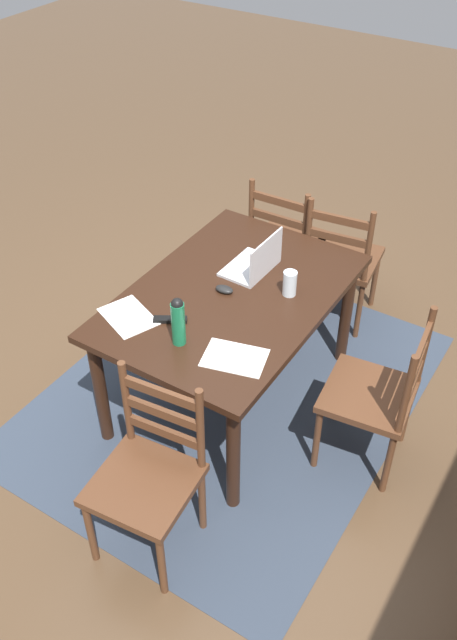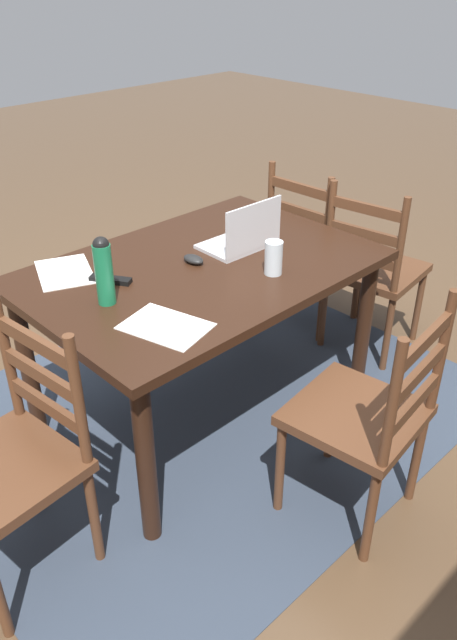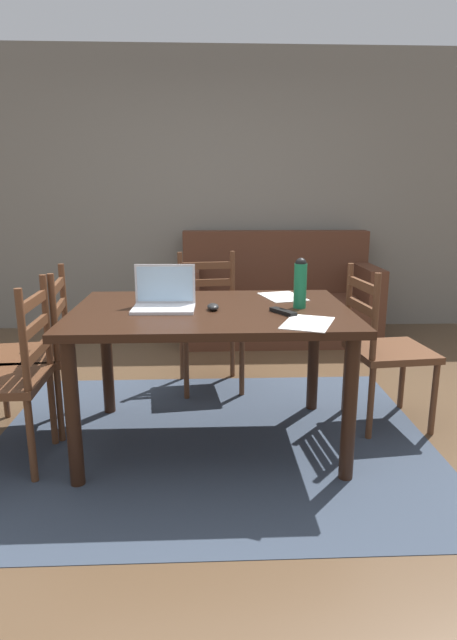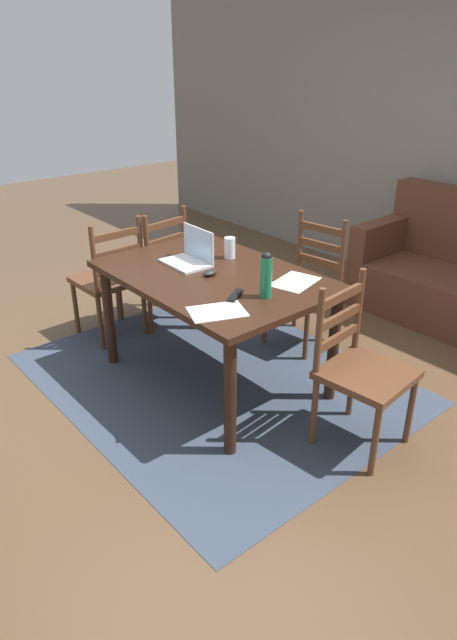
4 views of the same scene
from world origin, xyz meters
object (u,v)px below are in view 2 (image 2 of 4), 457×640
at_px(dining_table, 202,285).
at_px(water_bottle, 104,269).
at_px(chair_left_near, 313,248).
at_px(laptop, 244,237).
at_px(chair_right_far, 12,462).
at_px(drinking_glass, 274,258).
at_px(tv_remote, 110,280).
at_px(chair_left_far, 373,271).
at_px(computer_mouse, 193,259).
at_px(chair_far_head, 366,416).

height_order(dining_table, water_bottle, water_bottle).
relative_size(chair_left_near, laptop, 2.91).
relative_size(chair_right_far, drinking_glass, 6.76).
height_order(water_bottle, tv_remote, water_bottle).
bearing_deg(dining_table, drinking_glass, 121.15).
distance_m(laptop, water_bottle, 0.72).
relative_size(chair_left_far, laptop, 2.91).
xyz_separation_m(dining_table, chair_left_far, (-1.02, 0.20, -0.21)).
bearing_deg(chair_right_far, dining_table, -169.17).
distance_m(chair_right_far, tv_remote, 0.80).
bearing_deg(laptop, chair_right_far, 8.41).
relative_size(drinking_glass, tv_remote, 0.83).
xyz_separation_m(laptop, computer_mouse, (0.26, -0.05, -0.04)).
bearing_deg(dining_table, computer_mouse, -75.94).
bearing_deg(laptop, chair_far_head, 74.37).
bearing_deg(drinking_glass, chair_far_head, 75.80).
bearing_deg(laptop, chair_left_near, -165.07).
relative_size(chair_right_far, water_bottle, 3.58).
relative_size(chair_far_head, drinking_glass, 6.76).
bearing_deg(chair_left_far, tv_remote, -13.95).
distance_m(water_bottle, computer_mouse, 0.48).
bearing_deg(water_bottle, chair_left_near, -172.63).
xyz_separation_m(computer_mouse, tv_remote, (0.35, -0.10, -0.01)).
distance_m(chair_left_near, chair_left_far, 0.40).
bearing_deg(dining_table, water_bottle, -0.67).
bearing_deg(chair_left_near, tv_remote, 2.46).
xyz_separation_m(laptop, water_bottle, (0.71, -0.01, 0.08)).
distance_m(dining_table, computer_mouse, 0.12).
distance_m(computer_mouse, tv_remote, 0.37).
distance_m(chair_left_near, drinking_glass, 1.04).
relative_size(water_bottle, drinking_glass, 1.89).
bearing_deg(drinking_glass, chair_left_near, -151.84).
bearing_deg(chair_far_head, water_bottle, -61.51).
height_order(dining_table, chair_far_head, chair_far_head).
height_order(chair_far_head, chair_left_far, same).
distance_m(drinking_glass, tv_remote, 0.66).
distance_m(dining_table, chair_right_far, 1.06).
distance_m(chair_left_near, chair_right_far, 2.07).
bearing_deg(chair_right_far, laptop, -171.59).
relative_size(chair_left_far, drinking_glass, 6.76).
relative_size(chair_left_far, tv_remote, 5.59).
relative_size(chair_left_near, chair_far_head, 1.00).
relative_size(chair_left_near, chair_right_far, 1.00).
bearing_deg(computer_mouse, dining_table, 99.22).
relative_size(chair_right_far, computer_mouse, 9.50).
bearing_deg(water_bottle, tv_remote, -128.82).
xyz_separation_m(water_bottle, drinking_glass, (-0.63, 0.27, -0.07)).
bearing_deg(chair_left_far, chair_far_head, 33.26).
height_order(dining_table, tv_remote, tv_remote).
xyz_separation_m(chair_right_far, tv_remote, (-0.65, -0.33, 0.31)).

